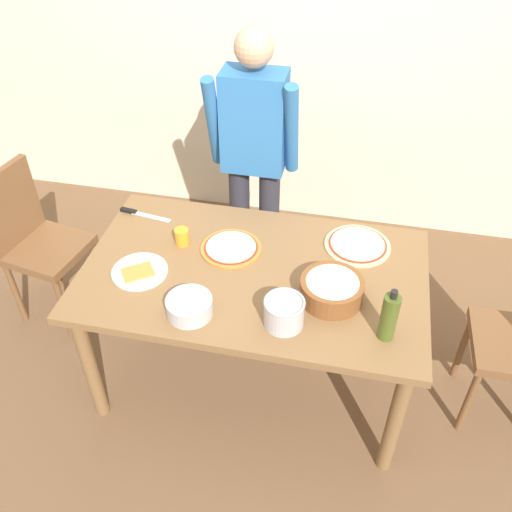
# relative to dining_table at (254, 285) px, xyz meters

# --- Properties ---
(ground) EXTENTS (8.00, 8.00, 0.00)m
(ground) POSITION_rel_dining_table_xyz_m (0.00, 0.00, -0.67)
(ground) COLOR brown
(wall_back) EXTENTS (5.60, 0.10, 2.60)m
(wall_back) POSITION_rel_dining_table_xyz_m (0.00, 1.60, 0.63)
(wall_back) COLOR beige
(wall_back) RESTS_ON ground
(dining_table) EXTENTS (1.60, 0.96, 0.76)m
(dining_table) POSITION_rel_dining_table_xyz_m (0.00, 0.00, 0.00)
(dining_table) COLOR brown
(dining_table) RESTS_ON ground
(person_cook) EXTENTS (0.49, 0.25, 1.62)m
(person_cook) POSITION_rel_dining_table_xyz_m (-0.16, 0.76, 0.27)
(person_cook) COLOR #2D2D38
(person_cook) RESTS_ON ground
(chair_wooden_left) EXTENTS (0.47, 0.47, 0.95)m
(chair_wooden_left) POSITION_rel_dining_table_xyz_m (-1.32, 0.26, -0.13)
(chair_wooden_left) COLOR brown
(chair_wooden_left) RESTS_ON ground
(pizza_raw_on_board) EXTENTS (0.32, 0.32, 0.02)m
(pizza_raw_on_board) POSITION_rel_dining_table_xyz_m (0.46, 0.28, 0.10)
(pizza_raw_on_board) COLOR beige
(pizza_raw_on_board) RESTS_ON dining_table
(pizza_cooked_on_tray) EXTENTS (0.30, 0.30, 0.02)m
(pizza_cooked_on_tray) POSITION_rel_dining_table_xyz_m (-0.14, 0.13, 0.10)
(pizza_cooked_on_tray) COLOR #C67A33
(pizza_cooked_on_tray) RESTS_ON dining_table
(plate_with_slice) EXTENTS (0.26, 0.26, 0.02)m
(plate_with_slice) POSITION_rel_dining_table_xyz_m (-0.52, -0.12, 0.10)
(plate_with_slice) COLOR white
(plate_with_slice) RESTS_ON dining_table
(popcorn_bowl) EXTENTS (0.28, 0.28, 0.11)m
(popcorn_bowl) POSITION_rel_dining_table_xyz_m (0.37, -0.10, 0.15)
(popcorn_bowl) COLOR brown
(popcorn_bowl) RESTS_ON dining_table
(mixing_bowl_steel) EXTENTS (0.20, 0.20, 0.08)m
(mixing_bowl_steel) POSITION_rel_dining_table_xyz_m (-0.21, -0.32, 0.13)
(mixing_bowl_steel) COLOR #B7B7BC
(mixing_bowl_steel) RESTS_ON dining_table
(olive_oil_bottle) EXTENTS (0.07, 0.07, 0.26)m
(olive_oil_bottle) POSITION_rel_dining_table_xyz_m (0.61, -0.28, 0.20)
(olive_oil_bottle) COLOR #47561E
(olive_oil_bottle) RESTS_ON dining_table
(steel_pot) EXTENTS (0.17, 0.17, 0.13)m
(steel_pot) POSITION_rel_dining_table_xyz_m (0.19, -0.30, 0.16)
(steel_pot) COLOR #B7B7BC
(steel_pot) RESTS_ON dining_table
(cup_orange) EXTENTS (0.07, 0.07, 0.08)m
(cup_orange) POSITION_rel_dining_table_xyz_m (-0.39, 0.12, 0.13)
(cup_orange) COLOR orange
(cup_orange) RESTS_ON dining_table
(chef_knife) EXTENTS (0.29, 0.07, 0.02)m
(chef_knife) POSITION_rel_dining_table_xyz_m (-0.69, 0.31, 0.10)
(chef_knife) COLOR silver
(chef_knife) RESTS_ON dining_table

